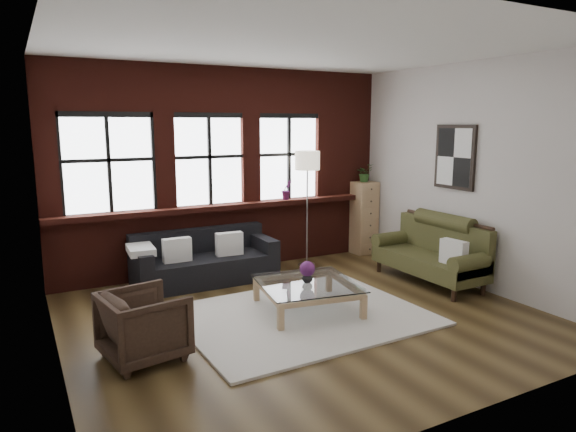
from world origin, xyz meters
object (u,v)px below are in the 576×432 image
floor_lamp (307,205)px  vase (307,277)px  coffee_table (307,297)px  drawer_chest (363,218)px  armchair (144,325)px  dark_sofa (205,257)px  vintage_settee (429,251)px

floor_lamp → vase: bearing=-120.2°
coffee_table → drawer_chest: (2.41, 2.10, 0.47)m
floor_lamp → armchair: bearing=-145.3°
dark_sofa → vase: size_ratio=14.87×
coffee_table → vase: size_ratio=8.28×
dark_sofa → floor_lamp: size_ratio=1.02×
dark_sofa → vintage_settee: vintage_settee is taller
coffee_table → vase: 0.26m
drawer_chest → floor_lamp: (-1.34, -0.27, 0.37)m
vase → drawer_chest: bearing=41.0°
vintage_settee → armchair: bearing=-172.8°
vintage_settee → vase: (-2.18, -0.18, -0.04)m
armchair → drawer_chest: drawer_chest is taller
coffee_table → vintage_settee: bearing=4.7°
dark_sofa → floor_lamp: 1.90m
coffee_table → drawer_chest: drawer_chest is taller
armchair → drawer_chest: size_ratio=0.59×
vintage_settee → coffee_table: vintage_settee is taller
dark_sofa → vintage_settee: 3.31m
vase → floor_lamp: bearing=59.8°
vintage_settee → floor_lamp: size_ratio=0.89×
drawer_chest → floor_lamp: floor_lamp is taller
vase → drawer_chest: size_ratio=0.11×
vintage_settee → vase: bearing=-175.3°
vase → floor_lamp: floor_lamp is taller
dark_sofa → floor_lamp: (1.79, 0.06, 0.65)m
dark_sofa → armchair: 2.55m
coffee_table → floor_lamp: floor_lamp is taller
coffee_table → floor_lamp: bearing=59.8°
armchair → coffee_table: size_ratio=0.66×
dark_sofa → armchair: size_ratio=2.70×
dark_sofa → vintage_settee: bearing=-28.8°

